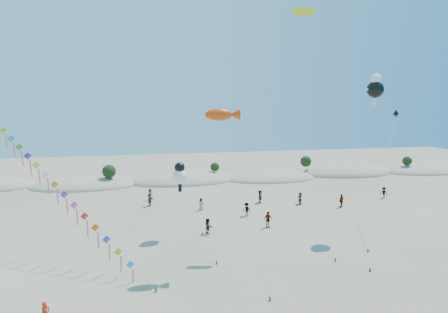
# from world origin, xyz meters

# --- Properties ---
(dune_ridge) EXTENTS (145.30, 11.49, 5.57)m
(dune_ridge) POSITION_xyz_m (1.06, 45.14, 0.11)
(dune_ridge) COLOR tan
(dune_ridge) RESTS_ON ground
(kite_train) EXTENTS (25.98, 25.08, 21.02)m
(kite_train) POSITION_xyz_m (-18.82, 20.00, 10.54)
(kite_train) COLOR #3F2D1E
(kite_train) RESTS_ON ground
(fish_kite) EXTENTS (3.44, 7.96, 13.30)m
(fish_kite) POSITION_xyz_m (0.57, 11.29, 12.76)
(fish_kite) COLOR #3F2D1E
(fish_kite) RESTS_ON ground
(cartoon_kite_low) EXTENTS (3.23, 8.60, 7.73)m
(cartoon_kite_low) POSITION_xyz_m (-2.51, 18.28, 6.44)
(cartoon_kite_low) COLOR #3F2D1E
(cartoon_kite_low) RESTS_ON ground
(cartoon_kite_high) EXTENTS (8.86, 8.37, 16.73)m
(cartoon_kite_high) POSITION_xyz_m (17.96, 16.42, 15.30)
(cartoon_kite_high) COLOR #3F2D1E
(cartoon_kite_high) RESTS_ON ground
(parafoil_kite) EXTENTS (3.20, 10.69, 23.01)m
(parafoil_kite) POSITION_xyz_m (9.92, 16.51, 21.96)
(parafoil_kite) COLOR #3F2D1E
(parafoil_kite) RESTS_ON ground
(dark_kite) EXTENTS (9.81, 10.25, 12.88)m
(dark_kite) POSITION_xyz_m (20.47, 17.10, 8.49)
(dark_kite) COLOR #3F2D1E
(dark_kite) RESTS_ON ground
(beachgoers) EXTENTS (34.34, 16.24, 1.82)m
(beachgoers) POSITION_xyz_m (7.64, 25.72, 0.84)
(beachgoers) COLOR slate
(beachgoers) RESTS_ON ground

